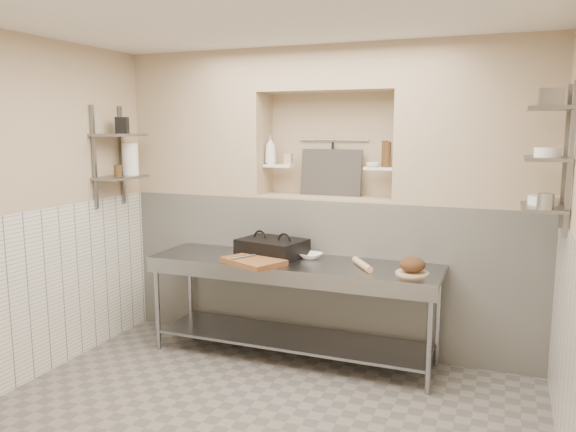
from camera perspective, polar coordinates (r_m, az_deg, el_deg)
The scene contains 47 objects.
floor at distance 4.25m, azimuth -3.78°, elevation -20.90°, with size 4.00×3.90×0.10m, color slate.
ceiling at distance 3.77m, azimuth -4.26°, elevation 20.94°, with size 4.00×3.90×0.10m, color silver.
wall_left at distance 4.98m, azimuth -25.85°, elevation 0.36°, with size 0.10×3.90×2.80m, color tan.
wall_back at distance 5.60m, azimuth 4.80°, elevation 2.08°, with size 4.00×0.10×2.80m, color tan.
backwall_lower at distance 5.49m, azimuth 3.96°, elevation -5.48°, with size 4.00×0.40×1.40m, color silver.
alcove_sill at distance 5.36m, azimuth 4.04°, elevation 1.89°, with size 1.30×0.40×0.02m, color tan.
backwall_pillar_left at distance 5.86m, azimuth -8.51°, elevation 9.17°, with size 1.35×0.40×1.40m, color tan.
backwall_pillar_right at distance 5.09m, azimuth 18.69°, elevation 8.87°, with size 1.35×0.40×1.40m, color tan.
backwall_header at distance 5.35m, azimuth 4.18°, elevation 14.65°, with size 1.30×0.40×0.40m, color tan.
wainscot_left at distance 5.07m, azimuth -24.85°, elevation -7.51°, with size 0.02×3.90×1.40m, color silver.
wainscot_right at distance 3.62m, azimuth 26.96°, elevation -14.19°, with size 0.02×3.90×1.40m, color silver.
alcove_shelf_left at distance 5.51m, azimuth -0.92°, elevation 5.12°, with size 0.28×0.16×0.03m, color white.
alcove_shelf_right at distance 5.21m, azimuth 9.35°, elevation 4.80°, with size 0.28×0.16×0.03m, color white.
utensil_rail at distance 5.49m, azimuth 4.64°, elevation 7.70°, with size 0.02×0.02×0.70m, color gray.
hanging_steel at distance 5.47m, azimuth 4.55°, elevation 5.92°, with size 0.02×0.02×0.30m, color black.
splash_panel at distance 5.44m, azimuth 4.38°, elevation 4.42°, with size 0.60×0.02×0.45m, color #383330.
shelf_rail_left_a at distance 5.81m, azimuth -16.53°, elevation 5.95°, with size 0.03×0.03×0.95m, color slate.
shelf_rail_left_b at distance 5.50m, azimuth -19.09°, elevation 5.68°, with size 0.03×0.03×0.95m, color slate.
wall_shelf_left_lower at distance 5.58m, azimuth -16.60°, elevation 3.78°, with size 0.30×0.50×0.03m, color slate.
wall_shelf_left_upper at distance 5.56m, azimuth -16.78°, elevation 7.88°, with size 0.30×0.50×0.03m, color slate.
shelf_rail_right_a at distance 4.60m, azimuth 26.34°, elevation 5.35°, with size 0.03×0.03×1.05m, color slate.
shelf_rail_right_b at distance 4.20m, azimuth 26.79°, elevation 5.07°, with size 0.03×0.03×1.05m, color slate.
wall_shelf_right_lower at distance 4.42m, azimuth 24.51°, elevation 0.81°, with size 0.30×0.50×0.03m, color slate.
wall_shelf_right_mid at distance 4.39m, azimuth 24.80°, elevation 5.33°, with size 0.30×0.50×0.03m, color slate.
wall_shelf_right_upper at distance 4.39m, azimuth 25.10°, elevation 9.89°, with size 0.30×0.50×0.03m, color slate.
prep_table at distance 5.04m, azimuth 0.42°, elevation -7.46°, with size 2.60×0.70×0.90m.
panini_press at distance 5.16m, azimuth -1.63°, elevation -3.23°, with size 0.65×0.53×0.16m.
cutting_board at distance 4.88m, azimuth -3.51°, elevation -4.61°, with size 0.50×0.35×0.05m, color brown.
knife_blade at distance 4.98m, azimuth -1.94°, elevation -4.04°, with size 0.25×0.03×0.01m, color gray.
tongs at distance 4.91m, azimuth -4.52°, elevation -4.14°, with size 0.02×0.02×0.24m, color gray.
mixing_bowl at distance 5.08m, azimuth 2.31°, elevation -4.05°, with size 0.20×0.20×0.05m, color white.
rolling_pin at distance 4.78m, azimuth 7.54°, elevation -4.90°, with size 0.06×0.06×0.37m, color #D2B28E.
bread_board at distance 4.65m, azimuth 12.50°, elevation -5.67°, with size 0.27×0.27×0.02m, color #D2B28E.
bread_loaf at distance 4.64m, azimuth 12.53°, elevation -4.84°, with size 0.21×0.21×0.12m, color #4C2D19.
bottle_soap at distance 5.52m, azimuth -1.79°, elevation 6.71°, with size 0.11×0.11×0.28m, color white.
jar_alcove at distance 5.50m, azimuth 0.05°, elevation 5.81°, with size 0.07×0.07×0.11m, color tan.
bowl_alcove at distance 5.21m, azimuth 8.63°, elevation 5.17°, with size 0.13×0.13×0.04m, color white.
condiment_a at distance 5.18m, azimuth 10.09°, elevation 6.17°, with size 0.06×0.06×0.23m, color #452D17.
condiment_b at distance 5.22m, azimuth 9.80°, elevation 6.25°, with size 0.06×0.06×0.24m, color #452D17.
condiment_c at distance 5.21m, azimuth 10.88°, elevation 5.60°, with size 0.07×0.07×0.13m, color white.
jug_left at distance 5.69m, azimuth -15.73°, elevation 5.59°, with size 0.15×0.15×0.31m, color white.
jar_left at distance 5.54m, azimuth -16.90°, elevation 4.42°, with size 0.07×0.07×0.11m, color #452D17.
box_left_upper at distance 5.60m, azimuth -16.50°, elevation 8.82°, with size 0.11×0.11×0.15m, color black.
bowl_right at distance 4.48m, azimuth 24.50°, elevation 1.47°, with size 0.21×0.21×0.06m, color white.
canister_right at distance 4.21m, azimuth 24.71°, elevation 1.35°, with size 0.11×0.11×0.11m, color gray.
bowl_right_mid at distance 4.34m, azimuth 24.88°, elevation 5.89°, with size 0.18×0.18×0.07m, color white.
basket_right at distance 4.45m, azimuth 25.12°, elevation 10.83°, with size 0.16×0.20×0.12m, color gray.
Camera 1 is at (1.59, -3.33, 2.06)m, focal length 35.00 mm.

